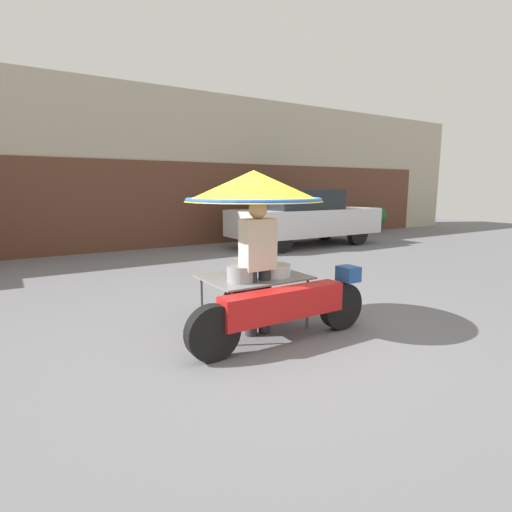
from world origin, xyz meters
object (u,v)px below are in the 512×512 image
(potted_plant, at_px, (376,217))
(vendor_motorcycle_cart, at_px, (258,213))
(vendor_person, at_px, (258,261))
(parked_car, at_px, (304,217))

(potted_plant, bearing_deg, vendor_motorcycle_cart, -145.34)
(vendor_person, relative_size, parked_car, 0.34)
(vendor_motorcycle_cart, distance_m, vendor_person, 0.55)
(vendor_motorcycle_cart, xyz_separation_m, parked_car, (4.85, 5.18, -0.55))
(vendor_motorcycle_cart, xyz_separation_m, potted_plant, (9.31, 6.43, -0.80))
(parked_car, bearing_deg, potted_plant, 15.70)
(parked_car, distance_m, potted_plant, 4.64)
(vendor_person, xyz_separation_m, potted_plant, (9.40, 6.58, -0.28))
(vendor_person, xyz_separation_m, parked_car, (4.95, 5.32, -0.02))
(potted_plant, bearing_deg, vendor_person, -145.03)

